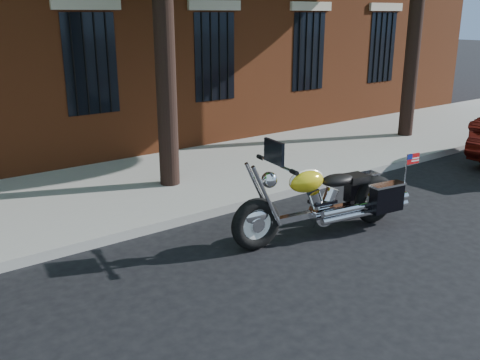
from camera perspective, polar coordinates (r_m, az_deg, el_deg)
ground at (r=7.55m, az=0.26°, el=-7.53°), size 120.00×120.00×0.00m
curb at (r=8.57m, az=-5.31°, el=-3.93°), size 40.00×0.16×0.15m
sidewalk at (r=10.14m, az=-10.90°, el=-0.78°), size 40.00×3.60×0.15m
motorcycle at (r=8.03m, az=9.37°, el=-2.20°), size 2.98×1.12×1.54m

